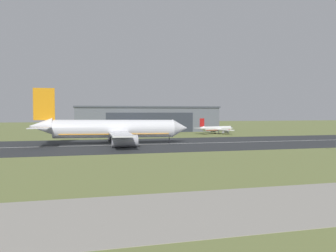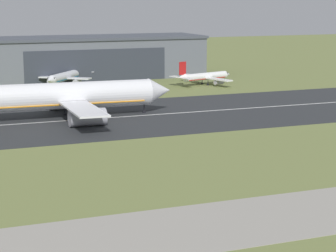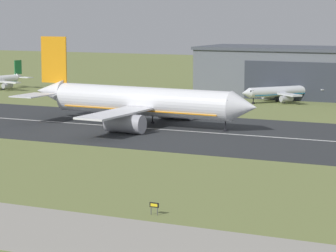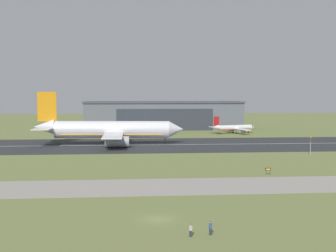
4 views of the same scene
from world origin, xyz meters
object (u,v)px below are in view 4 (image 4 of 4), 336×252
spectator_right (210,228)px  airplane_parked_east (234,128)px  airplane_landing (111,130)px  windsock_pole (311,139)px  runway_sign (268,170)px  airplane_parked_west (142,126)px  spectator_left (191,230)px

spectator_right → airplane_parked_east: bearing=75.7°
airplane_landing → spectator_right: 112.83m
windsock_pole → runway_sign: windsock_pole is taller
airplane_landing → airplane_parked_west: bearing=77.0°
airplane_landing → runway_sign: 77.67m
airplane_parked_east → spectator_left: (-41.84, -154.39, -1.76)m
runway_sign → spectator_left: size_ratio=0.91×
airplane_landing → spectator_right: airplane_landing is taller
airplane_landing → spectator_right: bearing=-81.7°
airplane_parked_east → spectator_left: airplane_parked_east is taller
airplane_landing → airplane_parked_west: size_ratio=2.25×
airplane_parked_east → runway_sign: airplane_parked_east is taller
airplane_parked_west → spectator_right: 169.03m
airplane_parked_west → runway_sign: bearing=-79.1°
runway_sign → spectator_left: spectator_left is taller
airplane_landing → airplane_parked_west: airplane_landing is taller
runway_sign → spectator_right: (-21.07, -43.59, -0.17)m
airplane_parked_west → spectator_right: bearing=-89.0°
airplane_landing → runway_sign: bearing=-61.2°
runway_sign → spectator_right: 48.41m
spectator_left → airplane_landing: bearing=96.9°
airplane_parked_east → windsock_pole: airplane_parked_east is taller
spectator_left → spectator_right: 2.71m
spectator_right → spectator_left: bearing=-168.8°
windsock_pole → spectator_right: bearing=-120.2°
airplane_landing → windsock_pole: bearing=-30.6°
airplane_landing → spectator_left: airplane_landing is taller
runway_sign → spectator_right: spectator_right is taller
airplane_parked_east → spectator_right: size_ratio=12.68×
windsock_pole → spectator_left: 89.66m
windsock_pole → spectator_right: windsock_pole is taller
spectator_left → airplane_parked_east: bearing=74.8°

